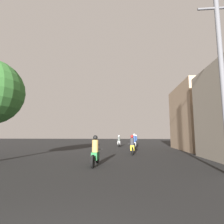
{
  "coord_description": "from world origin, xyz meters",
  "views": [
    {
      "loc": [
        0.95,
        -1.24,
        1.59
      ],
      "look_at": [
        -0.59,
        16.69,
        3.89
      ],
      "focal_mm": 28.0,
      "sensor_mm": 36.0,
      "label": 1
    }
  ],
  "objects_px": {
    "motorcycle_yellow": "(132,146)",
    "motorcycle_silver": "(134,143)",
    "motorcycle_black": "(136,141)",
    "building_right_far": "(199,117)",
    "motorcycle_white": "(119,142)",
    "utility_pole_near": "(222,77)",
    "motorcycle_green": "(95,153)"
  },
  "relations": [
    {
      "from": "motorcycle_white",
      "to": "building_right_far",
      "type": "relative_size",
      "value": 0.27
    },
    {
      "from": "motorcycle_yellow",
      "to": "motorcycle_silver",
      "type": "relative_size",
      "value": 1.01
    },
    {
      "from": "motorcycle_yellow",
      "to": "motorcycle_white",
      "type": "distance_m",
      "value": 8.44
    },
    {
      "from": "motorcycle_yellow",
      "to": "motorcycle_silver",
      "type": "height_order",
      "value": "motorcycle_silver"
    },
    {
      "from": "motorcycle_white",
      "to": "motorcycle_green",
      "type": "bearing_deg",
      "value": -84.21
    },
    {
      "from": "motorcycle_black",
      "to": "building_right_far",
      "type": "height_order",
      "value": "building_right_far"
    },
    {
      "from": "motorcycle_green",
      "to": "motorcycle_silver",
      "type": "height_order",
      "value": "motorcycle_silver"
    },
    {
      "from": "motorcycle_yellow",
      "to": "motorcycle_black",
      "type": "distance_m",
      "value": 11.31
    },
    {
      "from": "building_right_far",
      "to": "utility_pole_near",
      "type": "distance_m",
      "value": 11.83
    },
    {
      "from": "building_right_far",
      "to": "motorcycle_white",
      "type": "bearing_deg",
      "value": 154.68
    },
    {
      "from": "motorcycle_white",
      "to": "building_right_far",
      "type": "xyz_separation_m",
      "value": [
        8.48,
        -4.01,
        2.71
      ]
    },
    {
      "from": "motorcycle_green",
      "to": "motorcycle_white",
      "type": "bearing_deg",
      "value": 96.09
    },
    {
      "from": "motorcycle_green",
      "to": "motorcycle_white",
      "type": "distance_m",
      "value": 13.65
    },
    {
      "from": "motorcycle_yellow",
      "to": "motorcycle_black",
      "type": "relative_size",
      "value": 0.94
    },
    {
      "from": "motorcycle_silver",
      "to": "building_right_far",
      "type": "distance_m",
      "value": 7.21
    },
    {
      "from": "motorcycle_green",
      "to": "motorcycle_white",
      "type": "height_order",
      "value": "motorcycle_green"
    },
    {
      "from": "motorcycle_silver",
      "to": "motorcycle_white",
      "type": "height_order",
      "value": "motorcycle_silver"
    },
    {
      "from": "building_right_far",
      "to": "motorcycle_green",
      "type": "bearing_deg",
      "value": -133.32
    },
    {
      "from": "motorcycle_black",
      "to": "building_right_far",
      "type": "distance_m",
      "value": 9.68
    },
    {
      "from": "motorcycle_silver",
      "to": "building_right_far",
      "type": "xyz_separation_m",
      "value": [
        6.64,
        -0.86,
        2.66
      ]
    },
    {
      "from": "motorcycle_green",
      "to": "building_right_far",
      "type": "distance_m",
      "value": 13.49
    },
    {
      "from": "motorcycle_silver",
      "to": "utility_pole_near",
      "type": "bearing_deg",
      "value": -76.47
    },
    {
      "from": "building_right_far",
      "to": "utility_pole_near",
      "type": "relative_size",
      "value": 0.96
    },
    {
      "from": "motorcycle_green",
      "to": "motorcycle_black",
      "type": "xyz_separation_m",
      "value": [
        2.93,
        16.59,
        -0.01
      ]
    },
    {
      "from": "motorcycle_white",
      "to": "utility_pole_near",
      "type": "relative_size",
      "value": 0.26
    },
    {
      "from": "motorcycle_silver",
      "to": "motorcycle_black",
      "type": "height_order",
      "value": "motorcycle_silver"
    },
    {
      "from": "motorcycle_black",
      "to": "utility_pole_near",
      "type": "bearing_deg",
      "value": -83.86
    },
    {
      "from": "motorcycle_yellow",
      "to": "utility_pole_near",
      "type": "xyz_separation_m",
      "value": [
        3.59,
        -7.0,
        3.34
      ]
    },
    {
      "from": "utility_pole_near",
      "to": "building_right_far",
      "type": "bearing_deg",
      "value": 73.02
    },
    {
      "from": "motorcycle_black",
      "to": "utility_pole_near",
      "type": "relative_size",
      "value": 0.28
    },
    {
      "from": "building_right_far",
      "to": "motorcycle_silver",
      "type": "bearing_deg",
      "value": 172.64
    },
    {
      "from": "motorcycle_green",
      "to": "motorcycle_yellow",
      "type": "height_order",
      "value": "motorcycle_green"
    }
  ]
}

